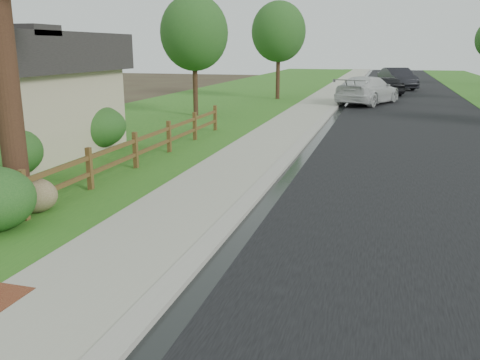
% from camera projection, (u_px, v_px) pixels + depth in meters
% --- Properties ---
extents(ground, '(120.00, 120.00, 0.00)m').
position_uv_depth(ground, '(117.00, 315.00, 6.73)').
color(ground, '#38291E').
extents(road, '(8.00, 90.00, 0.02)m').
position_uv_depth(road, '(405.00, 95.00, 38.08)').
color(road, black).
rests_on(road, ground).
extents(curb, '(0.40, 90.00, 0.12)m').
position_uv_depth(curb, '(348.00, 93.00, 39.18)').
color(curb, gray).
rests_on(curb, ground).
extents(wet_gutter, '(0.50, 90.00, 0.00)m').
position_uv_depth(wet_gutter, '(352.00, 93.00, 39.09)').
color(wet_gutter, black).
rests_on(wet_gutter, road).
extents(sidewalk, '(2.20, 90.00, 0.10)m').
position_uv_depth(sidewalk, '(331.00, 92.00, 39.52)').
color(sidewalk, '#A19F8C').
rests_on(sidewalk, ground).
extents(grass_strip, '(1.60, 90.00, 0.06)m').
position_uv_depth(grass_strip, '(306.00, 92.00, 40.03)').
color(grass_strip, '#275F1B').
rests_on(grass_strip, ground).
extents(lawn_near, '(9.00, 90.00, 0.04)m').
position_uv_depth(lawn_near, '(243.00, 91.00, 41.41)').
color(lawn_near, '#275F1B').
rests_on(lawn_near, ground).
extents(ranch_fence, '(0.12, 16.92, 1.10)m').
position_uv_depth(ranch_fence, '(114.00, 157.00, 13.48)').
color(ranch_fence, '#4E351A').
rests_on(ranch_fence, ground).
extents(white_suv, '(4.25, 6.35, 1.71)m').
position_uv_depth(white_suv, '(368.00, 90.00, 31.54)').
color(white_suv, silver).
rests_on(white_suv, road).
extents(dark_car_mid, '(3.22, 4.49, 1.42)m').
position_uv_depth(dark_car_mid, '(384.00, 85.00, 37.74)').
color(dark_car_mid, black).
rests_on(dark_car_mid, road).
extents(dark_car_far, '(3.46, 5.67, 1.76)m').
position_uv_depth(dark_car_far, '(397.00, 78.00, 43.13)').
color(dark_car_far, black).
rests_on(dark_car_far, road).
extents(boulder, '(1.27, 1.02, 0.78)m').
position_uv_depth(boulder, '(31.00, 195.00, 10.82)').
color(boulder, brown).
rests_on(boulder, ground).
extents(shrub_c, '(2.03, 2.03, 1.42)m').
position_uv_depth(shrub_c, '(5.00, 152.00, 13.62)').
color(shrub_c, '#1B4B1B').
rests_on(shrub_c, ground).
extents(shrub_d, '(2.93, 2.93, 1.53)m').
position_uv_depth(shrub_d, '(93.00, 127.00, 17.68)').
color(shrub_d, '#1B4B1B').
rests_on(shrub_d, ground).
extents(tree_near_left, '(3.39, 3.39, 6.02)m').
position_uv_depth(tree_near_left, '(194.00, 33.00, 25.27)').
color(tree_near_left, '#311D14').
rests_on(tree_near_left, ground).
extents(tree_mid_left, '(3.61, 3.61, 6.45)m').
position_uv_depth(tree_mid_left, '(279.00, 32.00, 33.69)').
color(tree_mid_left, '#311D14').
rests_on(tree_mid_left, ground).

